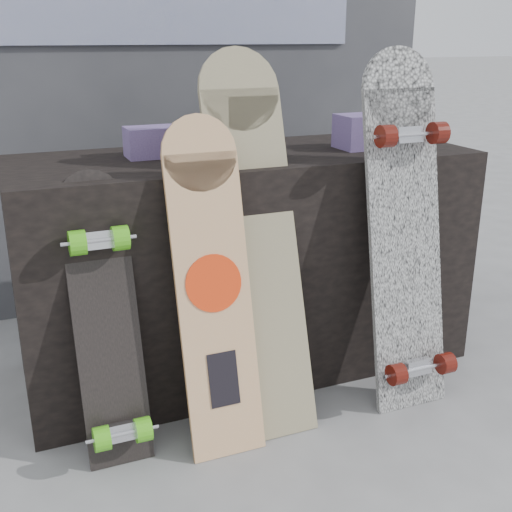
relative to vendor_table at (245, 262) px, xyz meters
name	(u,v)px	position (x,y,z in m)	size (l,w,h in m)	color
ground	(304,429)	(0.00, -0.50, -0.40)	(60.00, 60.00, 0.00)	slate
vendor_table	(245,262)	(0.00, 0.00, 0.00)	(1.60, 0.60, 0.80)	black
booth	(175,56)	(0.00, 0.85, 0.70)	(2.40, 0.22, 2.20)	#36373C
merch_box_purple	(153,142)	(-0.31, 0.06, 0.45)	(0.18, 0.12, 0.10)	#4D3975
merch_box_small	(358,132)	(0.42, -0.06, 0.46)	(0.14, 0.14, 0.12)	#4D3975
merch_box_flat	(206,146)	(-0.13, 0.04, 0.43)	(0.22, 0.10, 0.06)	#D1B78C
longboard_geisha	(212,278)	(-0.26, -0.40, 0.12)	(0.22, 0.27, 0.98)	#D2B38E
longboard_celtic	(256,231)	(-0.09, -0.31, 0.22)	(0.26, 0.39, 1.16)	beige
longboard_cascadia	(406,226)	(0.40, -0.40, 0.20)	(0.26, 0.31, 1.16)	white
skateboard_dark	(106,318)	(-0.57, -0.35, 0.02)	(0.19, 0.30, 0.83)	black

